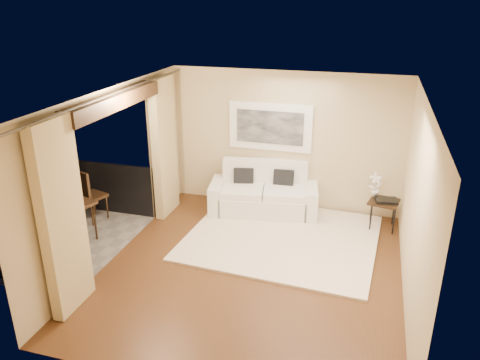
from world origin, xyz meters
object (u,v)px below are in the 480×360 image
(side_table, at_px, (384,204))
(balcony_chair_far, at_px, (86,192))
(bistro_table, at_px, (70,208))
(ice_bucket, at_px, (63,196))
(balcony_chair_near, at_px, (47,210))
(sofa, at_px, (264,195))
(orchid, at_px, (375,185))

(side_table, xyz_separation_m, balcony_chair_far, (-5.29, -1.25, 0.12))
(bistro_table, bearing_deg, ice_bucket, 158.97)
(side_table, distance_m, ice_bucket, 5.58)
(bistro_table, height_order, balcony_chair_near, balcony_chair_near)
(side_table, relative_size, ice_bucket, 2.96)
(sofa, height_order, balcony_chair_far, balcony_chair_far)
(sofa, xyz_separation_m, bistro_table, (-2.80, -2.18, 0.34))
(bistro_table, relative_size, ice_bucket, 4.03)
(sofa, distance_m, balcony_chair_far, 3.34)
(bistro_table, distance_m, balcony_chair_near, 0.60)
(balcony_chair_far, height_order, balcony_chair_near, balcony_chair_far)
(side_table, xyz_separation_m, orchid, (-0.17, 0.13, 0.29))
(side_table, relative_size, balcony_chair_near, 0.66)
(orchid, bearing_deg, side_table, -37.20)
(balcony_chair_far, height_order, ice_bucket, balcony_chair_far)
(orchid, relative_size, balcony_chair_near, 0.52)
(orchid, bearing_deg, sofa, -178.89)
(side_table, height_order, bistro_table, bistro_table)
(side_table, xyz_separation_m, ice_bucket, (-5.18, -2.03, 0.39))
(balcony_chair_far, distance_m, ice_bucket, 0.84)
(sofa, xyz_separation_m, side_table, (2.24, -0.09, 0.13))
(bistro_table, bearing_deg, side_table, 22.51)
(bistro_table, distance_m, balcony_chair_far, 0.88)
(orchid, distance_m, balcony_chair_near, 5.82)
(bistro_table, xyz_separation_m, ice_bucket, (-0.14, 0.05, 0.18))
(ice_bucket, bearing_deg, balcony_chair_far, 97.61)
(orchid, height_order, balcony_chair_far, balcony_chair_far)
(bistro_table, relative_size, balcony_chair_near, 0.90)
(balcony_chair_far, xyz_separation_m, ice_bucket, (0.10, -0.78, 0.27))
(sofa, distance_m, balcony_chair_near, 3.94)
(ice_bucket, bearing_deg, orchid, 23.40)
(balcony_chair_near, bearing_deg, side_table, 38.24)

